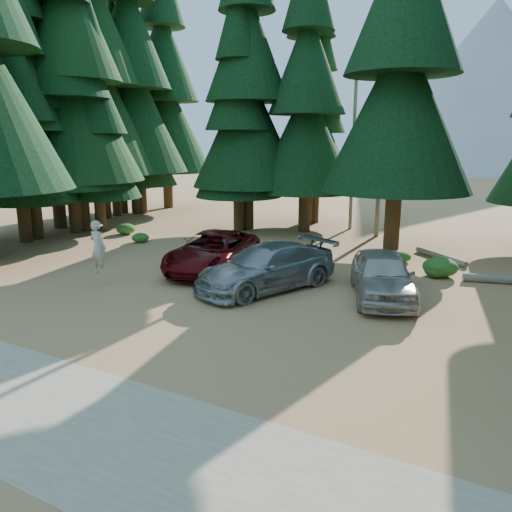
{
  "coord_description": "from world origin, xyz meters",
  "views": [
    {
      "loc": [
        8.01,
        -12.26,
        5.21
      ],
      "look_at": [
        -0.12,
        2.48,
        1.25
      ],
      "focal_mm": 35.0,
      "sensor_mm": 36.0,
      "label": 1
    }
  ],
  "objects_px": {
    "silver_minivan_center": "(267,267)",
    "log_left": "(261,253)",
    "silver_minivan_right": "(382,275)",
    "log_mid": "(440,257)",
    "red_pickup": "(213,251)",
    "frisbee_player": "(98,247)"
  },
  "relations": [
    {
      "from": "silver_minivan_right",
      "to": "frisbee_player",
      "type": "distance_m",
      "value": 10.05
    },
    {
      "from": "frisbee_player",
      "to": "log_mid",
      "type": "distance_m",
      "value": 14.48
    },
    {
      "from": "red_pickup",
      "to": "frisbee_player",
      "type": "xyz_separation_m",
      "value": [
        -2.42,
        -3.8,
        0.63
      ]
    },
    {
      "from": "red_pickup",
      "to": "silver_minivan_center",
      "type": "bearing_deg",
      "value": -33.9
    },
    {
      "from": "silver_minivan_center",
      "to": "log_left",
      "type": "distance_m",
      "value": 5.14
    },
    {
      "from": "red_pickup",
      "to": "silver_minivan_right",
      "type": "height_order",
      "value": "silver_minivan_right"
    },
    {
      "from": "red_pickup",
      "to": "log_mid",
      "type": "height_order",
      "value": "red_pickup"
    },
    {
      "from": "log_left",
      "to": "silver_minivan_right",
      "type": "bearing_deg",
      "value": -18.66
    },
    {
      "from": "red_pickup",
      "to": "log_mid",
      "type": "distance_m",
      "value": 10.1
    },
    {
      "from": "log_left",
      "to": "log_mid",
      "type": "relative_size",
      "value": 1.31
    },
    {
      "from": "silver_minivan_right",
      "to": "log_left",
      "type": "height_order",
      "value": "silver_minivan_right"
    },
    {
      "from": "silver_minivan_right",
      "to": "red_pickup",
      "type": "bearing_deg",
      "value": 155.14
    },
    {
      "from": "log_mid",
      "to": "frisbee_player",
      "type": "bearing_deg",
      "value": -93.63
    },
    {
      "from": "silver_minivan_right",
      "to": "log_mid",
      "type": "bearing_deg",
      "value": 60.92
    },
    {
      "from": "silver_minivan_right",
      "to": "log_left",
      "type": "xyz_separation_m",
      "value": [
        -6.45,
        3.45,
        -0.65
      ]
    },
    {
      "from": "frisbee_player",
      "to": "log_mid",
      "type": "xyz_separation_m",
      "value": [
        10.25,
        10.15,
        -1.28
      ]
    },
    {
      "from": "silver_minivan_center",
      "to": "frisbee_player",
      "type": "relative_size",
      "value": 2.77
    },
    {
      "from": "red_pickup",
      "to": "silver_minivan_right",
      "type": "xyz_separation_m",
      "value": [
        7.0,
        -0.35,
        0.03
      ]
    },
    {
      "from": "red_pickup",
      "to": "silver_minivan_right",
      "type": "relative_size",
      "value": 1.19
    },
    {
      "from": "red_pickup",
      "to": "log_left",
      "type": "bearing_deg",
      "value": 68.5
    },
    {
      "from": "silver_minivan_right",
      "to": "frisbee_player",
      "type": "bearing_deg",
      "value": 178.12
    },
    {
      "from": "silver_minivan_right",
      "to": "log_mid",
      "type": "relative_size",
      "value": 1.49
    }
  ]
}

